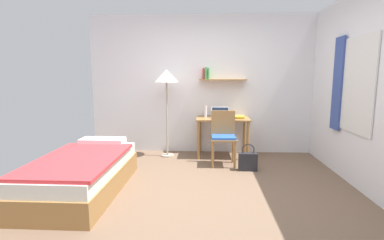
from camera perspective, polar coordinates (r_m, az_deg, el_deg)
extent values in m
plane|color=brown|center=(3.84, 2.37, -13.85)|extent=(5.28, 5.28, 0.00)
cube|color=white|center=(5.57, 2.74, 6.93)|extent=(4.40, 0.05, 2.60)
cube|color=#9E703D|center=(5.44, 6.08, 7.87)|extent=(0.87, 0.22, 0.02)
cube|color=#D13D38|center=(5.47, 2.27, 9.08)|extent=(0.03, 0.12, 0.20)
cube|color=#4CA856|center=(5.45, 2.75, 9.16)|extent=(0.04, 0.17, 0.22)
cube|color=#4CA856|center=(5.45, 3.23, 9.09)|extent=(0.02, 0.16, 0.20)
cube|color=white|center=(4.07, 32.48, 4.93)|extent=(0.05, 4.40, 2.60)
cube|color=silver|center=(4.37, 29.75, 5.97)|extent=(0.02, 0.84, 1.26)
cube|color=white|center=(4.37, 29.86, 5.96)|extent=(0.01, 0.78, 1.20)
cube|color=#384C93|center=(4.84, 26.70, 6.34)|extent=(0.03, 0.28, 1.36)
cube|color=#9E703D|center=(4.02, -20.57, -11.20)|extent=(0.92, 1.87, 0.28)
cube|color=silver|center=(3.96, -20.74, -8.20)|extent=(0.89, 1.81, 0.16)
cube|color=#DB383D|center=(3.83, -21.50, -7.23)|extent=(0.94, 1.53, 0.04)
cube|color=white|center=(4.58, -17.16, -4.07)|extent=(0.65, 0.28, 0.10)
cube|color=#9E703D|center=(5.31, 6.06, 0.26)|extent=(0.96, 0.59, 0.03)
cylinder|color=#9E703D|center=(5.13, 1.31, -4.04)|extent=(0.06, 0.06, 0.68)
cylinder|color=#9E703D|center=(5.17, 10.91, -4.08)|extent=(0.06, 0.06, 0.68)
cylinder|color=#9E703D|center=(5.61, 1.47, -2.93)|extent=(0.06, 0.06, 0.68)
cylinder|color=#9E703D|center=(5.65, 10.25, -2.98)|extent=(0.06, 0.06, 0.68)
cube|color=#9E703D|center=(4.79, 6.21, -3.69)|extent=(0.42, 0.39, 0.03)
cube|color=blue|center=(4.78, 6.21, -3.34)|extent=(0.39, 0.36, 0.04)
cube|color=#9E703D|center=(4.91, 6.12, -0.44)|extent=(0.40, 0.04, 0.40)
cylinder|color=#9E703D|center=(4.68, 4.14, -6.85)|extent=(0.04, 0.04, 0.44)
cylinder|color=#9E703D|center=(4.71, 8.42, -6.84)|extent=(0.04, 0.04, 0.44)
cylinder|color=#9E703D|center=(4.99, 4.03, -5.88)|extent=(0.04, 0.04, 0.44)
cylinder|color=#9E703D|center=(5.01, 8.04, -5.88)|extent=(0.04, 0.04, 0.44)
cylinder|color=#B2A893|center=(5.43, -4.83, -6.92)|extent=(0.24, 0.24, 0.02)
cylinder|color=#B2A893|center=(5.29, -4.92, 0.19)|extent=(0.03, 0.03, 1.33)
cone|color=silver|center=(5.23, -5.04, 8.64)|extent=(0.43, 0.43, 0.22)
cube|color=#B7BABF|center=(5.28, 5.57, 0.45)|extent=(0.33, 0.21, 0.01)
cube|color=#B7BABF|center=(5.34, 5.55, 1.61)|extent=(0.33, 0.07, 0.19)
cube|color=black|center=(5.33, 5.55, 1.59)|extent=(0.29, 0.06, 0.16)
cylinder|color=silver|center=(5.36, 2.67, 1.68)|extent=(0.06, 0.06, 0.21)
cube|color=gold|center=(5.30, 9.25, 0.45)|extent=(0.19, 0.20, 0.02)
cube|color=gold|center=(5.30, 9.25, 0.69)|extent=(0.18, 0.20, 0.03)
cube|color=#232328|center=(4.66, 10.91, -8.06)|extent=(0.28, 0.12, 0.28)
torus|color=#232328|center=(4.61, 10.98, -5.81)|extent=(0.20, 0.02, 0.20)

